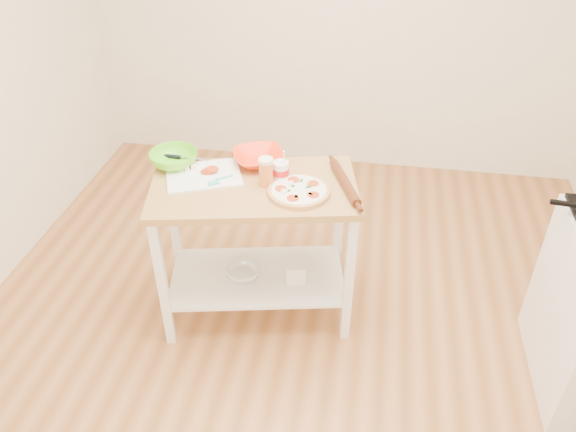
# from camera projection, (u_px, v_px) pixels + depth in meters

# --- Properties ---
(room_shell) EXTENTS (4.04, 4.54, 2.74)m
(room_shell) POSITION_uv_depth(u_px,v_px,m) (297.00, 141.00, 2.45)
(room_shell) COLOR #B37442
(room_shell) RESTS_ON ground
(prep_island) EXTENTS (1.21, 0.82, 0.90)m
(prep_island) POSITION_uv_depth(u_px,v_px,m) (255.00, 224.00, 3.15)
(prep_island) COLOR #AF8347
(prep_island) RESTS_ON ground
(pizza) EXTENTS (0.33, 0.33, 0.05)m
(pizza) POSITION_uv_depth(u_px,v_px,m) (298.00, 191.00, 2.93)
(pizza) COLOR tan
(pizza) RESTS_ON prep_island
(cutting_board) EXTENTS (0.48, 0.43, 0.04)m
(cutting_board) POSITION_uv_depth(u_px,v_px,m) (203.00, 175.00, 3.08)
(cutting_board) COLOR white
(cutting_board) RESTS_ON prep_island
(spatula) EXTENTS (0.12, 0.13, 0.01)m
(spatula) POSITION_uv_depth(u_px,v_px,m) (219.00, 180.00, 3.01)
(spatula) COLOR #3FBDAD
(spatula) RESTS_ON cutting_board
(knife) EXTENTS (0.27, 0.03, 0.01)m
(knife) POSITION_uv_depth(u_px,v_px,m) (180.00, 157.00, 3.22)
(knife) COLOR silver
(knife) RESTS_ON cutting_board
(orange_bowl) EXTENTS (0.37, 0.37, 0.07)m
(orange_bowl) POSITION_uv_depth(u_px,v_px,m) (259.00, 158.00, 3.17)
(orange_bowl) COLOR #FD3915
(orange_bowl) RESTS_ON prep_island
(green_bowl) EXTENTS (0.30, 0.30, 0.08)m
(green_bowl) POSITION_uv_depth(u_px,v_px,m) (174.00, 159.00, 3.15)
(green_bowl) COLOR #63D821
(green_bowl) RESTS_ON prep_island
(beer_pint) EXTENTS (0.08, 0.08, 0.16)m
(beer_pint) POSITION_uv_depth(u_px,v_px,m) (266.00, 172.00, 2.96)
(beer_pint) COLOR orange
(beer_pint) RESTS_ON prep_island
(yogurt_tub) EXTENTS (0.09, 0.09, 0.19)m
(yogurt_tub) POSITION_uv_depth(u_px,v_px,m) (281.00, 171.00, 3.02)
(yogurt_tub) COLOR white
(yogurt_tub) RESTS_ON prep_island
(rolling_pin) EXTENTS (0.20, 0.41, 0.05)m
(rolling_pin) POSITION_uv_depth(u_px,v_px,m) (345.00, 182.00, 2.98)
(rolling_pin) COLOR #572814
(rolling_pin) RESTS_ON prep_island
(shelf_glass_bowl) EXTENTS (0.26, 0.26, 0.06)m
(shelf_glass_bowl) POSITION_uv_depth(u_px,v_px,m) (243.00, 272.00, 3.35)
(shelf_glass_bowl) COLOR silver
(shelf_glass_bowl) RESTS_ON prep_island
(shelf_bin) EXTENTS (0.14, 0.14, 0.11)m
(shelf_bin) POSITION_uv_depth(u_px,v_px,m) (296.00, 271.00, 3.32)
(shelf_bin) COLOR white
(shelf_bin) RESTS_ON prep_island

